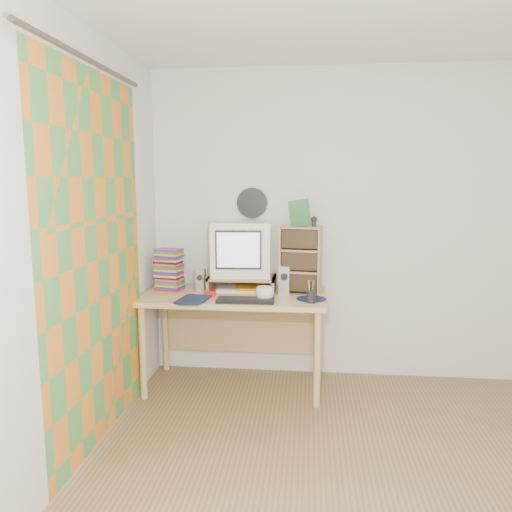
% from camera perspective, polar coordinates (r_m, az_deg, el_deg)
% --- Properties ---
extents(floor, '(3.50, 3.50, 0.00)m').
position_cam_1_polar(floor, '(2.88, 15.91, -25.99)').
color(floor, olive).
rests_on(floor, ground).
extents(back_wall, '(3.50, 0.00, 3.50)m').
position_cam_1_polar(back_wall, '(4.12, 12.57, 3.37)').
color(back_wall, silver).
rests_on(back_wall, floor).
extents(left_wall, '(0.00, 3.50, 3.50)m').
position_cam_1_polar(left_wall, '(2.68, -22.61, 0.08)').
color(left_wall, silver).
rests_on(left_wall, floor).
extents(curtain, '(0.00, 2.20, 2.20)m').
position_cam_1_polar(curtain, '(3.11, -17.63, -0.41)').
color(curtain, orange).
rests_on(curtain, left_wall).
extents(wall_disc, '(0.25, 0.02, 0.25)m').
position_cam_1_polar(wall_disc, '(4.09, -0.45, 6.07)').
color(wall_disc, black).
rests_on(wall_disc, back_wall).
extents(desk, '(1.40, 0.70, 0.75)m').
position_cam_1_polar(desk, '(3.94, -2.37, -6.04)').
color(desk, tan).
rests_on(desk, floor).
extents(monitor_riser, '(0.52, 0.30, 0.12)m').
position_cam_1_polar(monitor_riser, '(3.92, -1.59, -2.69)').
color(monitor_riser, '#AA7E59').
rests_on(monitor_riser, desk).
extents(crt_monitor, '(0.48, 0.48, 0.43)m').
position_cam_1_polar(crt_monitor, '(3.93, -1.66, 0.87)').
color(crt_monitor, silver).
rests_on(crt_monitor, monitor_riser).
extents(speaker_left, '(0.07, 0.07, 0.18)m').
position_cam_1_polar(speaker_left, '(3.93, -6.32, -2.76)').
color(speaker_left, '#A3A3A8').
rests_on(speaker_left, desk).
extents(speaker_right, '(0.09, 0.09, 0.22)m').
position_cam_1_polar(speaker_right, '(3.83, 3.26, -2.74)').
color(speaker_right, '#A3A3A8').
rests_on(speaker_right, desk).
extents(keyboard, '(0.42, 0.15, 0.03)m').
position_cam_1_polar(keyboard, '(3.59, -1.20, -5.08)').
color(keyboard, black).
rests_on(keyboard, desk).
extents(dvd_stack, '(0.22, 0.18, 0.28)m').
position_cam_1_polar(dvd_stack, '(4.02, -9.91, -1.86)').
color(dvd_stack, brown).
rests_on(dvd_stack, desk).
extents(cd_rack, '(0.33, 0.20, 0.52)m').
position_cam_1_polar(cd_rack, '(3.87, 5.10, -0.40)').
color(cd_rack, '#AA7E59').
rests_on(cd_rack, desk).
extents(mug, '(0.14, 0.14, 0.10)m').
position_cam_1_polar(mug, '(3.62, 1.01, -4.36)').
color(mug, silver).
rests_on(mug, desk).
extents(diary, '(0.26, 0.21, 0.05)m').
position_cam_1_polar(diary, '(3.68, -8.63, -4.67)').
color(diary, '#0F1D3A').
rests_on(diary, desk).
extents(mousepad, '(0.24, 0.24, 0.00)m').
position_cam_1_polar(mousepad, '(3.70, 6.32, -4.89)').
color(mousepad, '#101C37').
rests_on(mousepad, desk).
extents(pen_cup, '(0.07, 0.07, 0.13)m').
position_cam_1_polar(pen_cup, '(3.58, 6.33, -4.35)').
color(pen_cup, black).
rests_on(pen_cup, desk).
extents(papers, '(0.32, 0.25, 0.04)m').
position_cam_1_polar(papers, '(3.95, -1.47, -3.68)').
color(papers, silver).
rests_on(papers, desk).
extents(red_box, '(0.09, 0.06, 0.04)m').
position_cam_1_polar(red_box, '(3.76, -5.26, -4.35)').
color(red_box, red).
rests_on(red_box, desk).
extents(game_box, '(0.16, 0.03, 0.20)m').
position_cam_1_polar(game_box, '(3.84, 5.01, 4.92)').
color(game_box, '#18551D').
rests_on(game_box, cd_rack).
extents(webcam, '(0.05, 0.05, 0.08)m').
position_cam_1_polar(webcam, '(3.80, 6.64, 3.94)').
color(webcam, black).
rests_on(webcam, cd_rack).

